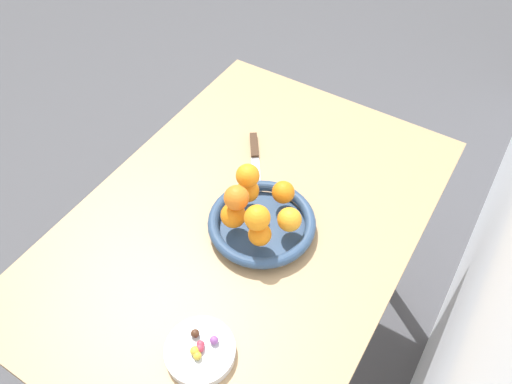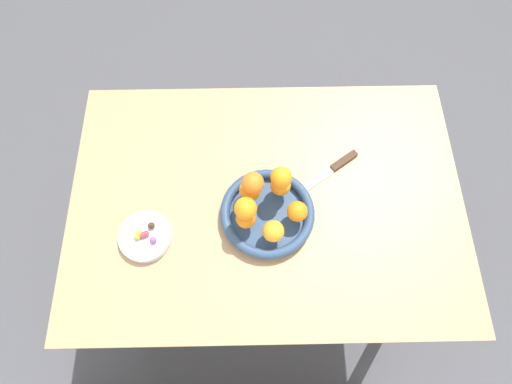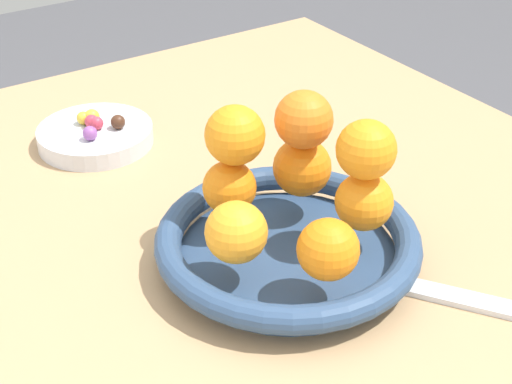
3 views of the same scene
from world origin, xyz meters
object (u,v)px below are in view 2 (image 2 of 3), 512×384
Objects in this scene: candy_ball_3 at (153,240)px; knife at (328,172)px; candy_ball_5 at (140,234)px; candy_ball_6 at (143,235)px; orange_3 at (250,189)px; candy_dish at (146,236)px; candy_ball_1 at (139,233)px; orange_6 at (253,183)px; orange_7 at (281,177)px; orange_2 at (280,185)px; orange_5 at (245,208)px; orange_1 at (297,211)px; fruit_bowl at (268,213)px; dining_table at (266,210)px; candy_ball_2 at (137,237)px; orange_4 at (246,218)px; candy_ball_0 at (146,234)px; candy_ball_4 at (151,226)px; orange_0 at (273,231)px.

knife is (-0.48, -0.20, -0.03)m from candy_ball_3.
candy_ball_6 is at bearing 152.83° from candy_ball_5.
candy_ball_5 is at bearing 19.54° from orange_3.
candy_dish is 7.44× the size of candy_ball_1.
orange_7 is (-0.07, -0.02, -0.00)m from orange_6.
knife is (-0.14, -0.07, -0.06)m from orange_2.
orange_5 is at bearing -168.31° from candy_ball_3.
orange_3 reaches higher than candy_ball_5.
orange_1 is at bearing -176.00° from orange_5.
fruit_bowl is at bearing -171.04° from candy_ball_5.
dining_table is at bearing -39.13° from orange_1.
orange_2 is at bearing -172.35° from orange_3.
orange_2 is at bearing -166.22° from orange_6.
candy_ball_1 reaches higher than candy_ball_5.
orange_4 is at bearing -173.23° from candy_ball_2.
fruit_bowl is 0.35m from candy_ball_2.
candy_ball_0 is 0.99× the size of candy_ball_2.
orange_5 is 0.30m from knife.
orange_5 is at bearing 41.99° from orange_2.
orange_1 is at bearing 152.50° from orange_3.
candy_ball_3 and candy_ball_4 have the same top height.
fruit_bowl is 4.32× the size of orange_3.
orange_2 reaches higher than candy_ball_3.
knife is at bearing -159.88° from candy_ball_0.
orange_0 is 0.33m from candy_ball_0.
candy_ball_6 is (0.27, 0.03, -0.04)m from orange_4.
orange_7 is at bearing -164.97° from candy_ball_4.
candy_ball_5 is at bearing 8.96° from fruit_bowl.
orange_2 is 0.14m from orange_5.
fruit_bowl is at bearing 133.91° from orange_3.
candy_dish is at bearing 9.70° from fruit_bowl.
candy_ball_0 is at bearing -1.77° from orange_0.
orange_5 is 0.30m from candy_ball_5.
dining_table is 78.25× the size of candy_ball_5.
dining_table is at bearing -86.55° from fruit_bowl.
candy_ball_4 is (0.26, 0.08, -0.04)m from orange_3.
knife is (-0.50, -0.18, -0.03)m from candy_ball_0.
orange_2 is at bearing -162.92° from candy_ball_5.
knife is at bearing -125.74° from orange_1.
knife is at bearing -160.63° from candy_ball_1.
orange_2 is at bearing -133.75° from orange_7.
orange_2 is at bearing -160.97° from dining_table.
orange_4 is at bearing 25.91° from fruit_bowl.
candy_dish is at bearing 17.82° from dining_table.
orange_3 is 0.31m from candy_ball_5.
orange_1 is 0.14m from orange_3.
candy_ball_3 and candy_ball_6 have the same top height.
orange_4 is 0.06m from orange_5.
fruit_bowl is 14.60× the size of candy_ball_3.
candy_dish is at bearing 6.15° from orange_1.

